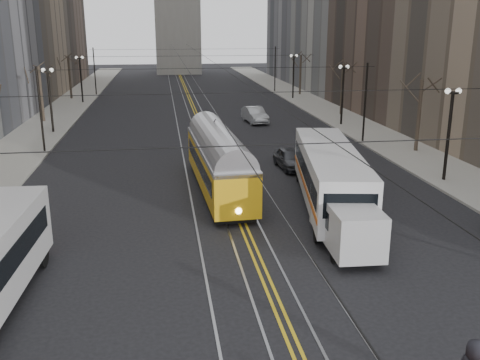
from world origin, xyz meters
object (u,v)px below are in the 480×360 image
object	(u,v)px
rear_bus	(329,179)
cargo_van	(346,225)
sedan_silver	(255,115)
sedan_grey	(290,159)
streetcar	(219,166)

from	to	relation	value
rear_bus	cargo_van	xyz separation A→B (m)	(-1.00, -5.60, -0.46)
sedan_silver	sedan_grey	bearing A→B (deg)	-99.34
rear_bus	sedan_silver	xyz separation A→B (m)	(0.55, 26.58, -0.82)
streetcar	cargo_van	bearing A→B (deg)	-66.76
streetcar	cargo_van	xyz separation A→B (m)	(4.56, -9.44, -0.35)
streetcar	rear_bus	world-z (taller)	rear_bus
cargo_van	rear_bus	bearing A→B (deg)	82.30
cargo_van	sedan_grey	world-z (taller)	cargo_van
sedan_silver	rear_bus	bearing A→B (deg)	-98.38
cargo_van	sedan_grey	size ratio (longest dim) A/B	1.26
streetcar	rear_bus	distance (m)	6.76
sedan_grey	sedan_silver	world-z (taller)	sedan_silver
sedan_grey	cargo_van	bearing A→B (deg)	-97.61
streetcar	cargo_van	distance (m)	10.49
sedan_silver	cargo_van	bearing A→B (deg)	-99.95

